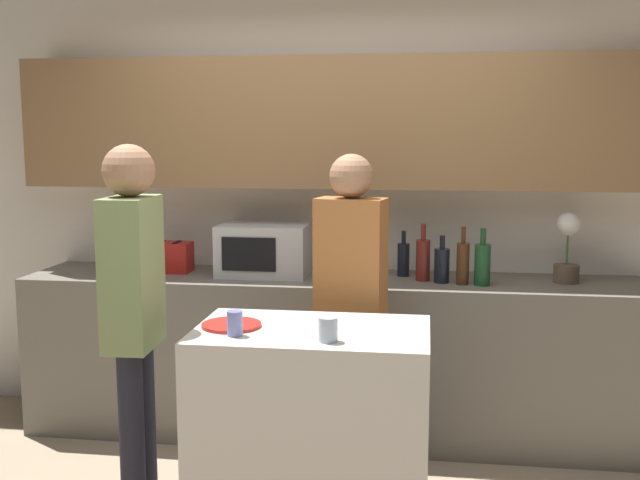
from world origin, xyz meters
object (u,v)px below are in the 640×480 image
object	(u,v)px
cup_0	(328,329)
person_left	(351,289)
toaster	(169,257)
bottle_1	(423,259)
bottle_4	(482,264)
cup_1	(235,323)
microwave	(264,249)
plate_on_island	(231,325)
potted_plant	(567,248)
person_center	(133,303)
bottle_0	(403,259)
bottle_2	(442,265)
bottle_3	(463,263)

from	to	relation	value
cup_0	person_left	size ratio (longest dim) A/B	0.06
toaster	person_left	world-z (taller)	person_left
bottle_1	bottle_4	bearing A→B (deg)	-15.37
bottle_1	cup_1	world-z (taller)	bottle_1
microwave	plate_on_island	xyz separation A→B (m)	(0.11, -1.19, -0.15)
potted_plant	person_left	world-z (taller)	person_left
toaster	person_center	size ratio (longest dim) A/B	0.15
bottle_0	bottle_1	distance (m)	0.17
bottle_0	bottle_2	xyz separation A→B (m)	(0.22, -0.16, -0.00)
microwave	cup_1	distance (m)	1.34
bottle_4	person_left	size ratio (longest dim) A/B	0.19
microwave	plate_on_island	bearing A→B (deg)	-84.64
cup_1	person_left	world-z (taller)	person_left
bottle_0	person_left	bearing A→B (deg)	-110.13
cup_1	person_center	xyz separation A→B (m)	(-0.49, 0.12, 0.05)
plate_on_island	toaster	bearing A→B (deg)	120.38
microwave	cup_1	bearing A→B (deg)	-82.97
microwave	person_center	size ratio (longest dim) A/B	0.30
plate_on_island	cup_1	bearing A→B (deg)	-69.52
cup_1	cup_0	bearing A→B (deg)	-4.71
toaster	bottle_2	distance (m)	1.62
plate_on_island	cup_1	distance (m)	0.16
bottle_4	person_left	world-z (taller)	person_left
cup_0	cup_1	distance (m)	0.39
bottle_0	person_center	world-z (taller)	person_center
microwave	person_center	bearing A→B (deg)	-104.88
microwave	bottle_4	xyz separation A→B (m)	(1.25, -0.14, -0.03)
cup_0	potted_plant	bearing A→B (deg)	49.46
bottle_0	person_center	distance (m)	1.71
cup_1	bottle_4	bearing A→B (deg)	47.46
bottle_0	cup_0	world-z (taller)	bottle_0
bottle_0	cup_0	xyz separation A→B (m)	(-0.26, -1.42, -0.06)
bottle_3	person_left	distance (m)	0.74
toaster	cup_1	xyz separation A→B (m)	(0.75, -1.33, -0.04)
bottle_1	microwave	bearing A→B (deg)	176.61
potted_plant	microwave	bearing A→B (deg)	-179.95
cup_1	person_center	size ratio (longest dim) A/B	0.06
plate_on_island	bottle_3	bearing A→B (deg)	45.42
bottle_0	bottle_1	bearing A→B (deg)	-46.30
cup_0	person_left	world-z (taller)	person_left
cup_1	bottle_3	bearing A→B (deg)	50.48
microwave	bottle_1	size ratio (longest dim) A/B	1.61
toaster	person_left	size ratio (longest dim) A/B	0.16
bottle_0	bottle_3	size ratio (longest dim) A/B	0.83
bottle_3	bottle_2	bearing A→B (deg)	161.09
bottle_2	bottle_3	world-z (taller)	bottle_3
bottle_1	cup_1	size ratio (longest dim) A/B	3.08
bottle_1	toaster	bearing A→B (deg)	177.86
cup_0	bottle_0	bearing A→B (deg)	79.81
bottle_0	plate_on_island	xyz separation A→B (m)	(-0.70, -1.25, -0.10)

